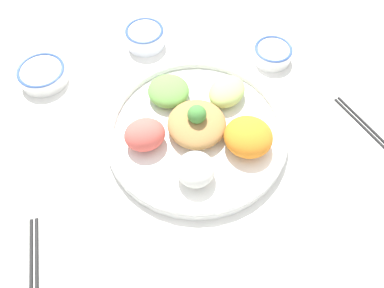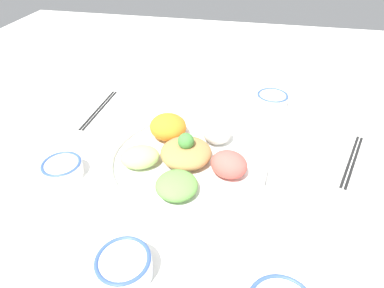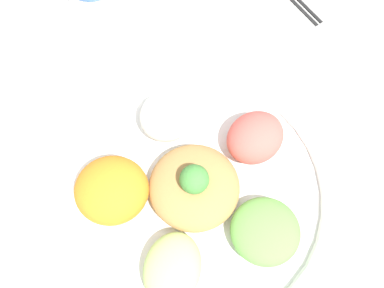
{
  "view_description": "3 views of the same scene",
  "coord_description": "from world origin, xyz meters",
  "views": [
    {
      "loc": [
        -0.23,
        -0.34,
        0.69
      ],
      "look_at": [
        -0.02,
        0.0,
        0.03
      ],
      "focal_mm": 35.0,
      "sensor_mm": 36.0,
      "label": 1
    },
    {
      "loc": [
        -0.12,
        0.62,
        0.53
      ],
      "look_at": [
        -0.0,
        0.05,
        0.09
      ],
      "focal_mm": 30.0,
      "sensor_mm": 36.0,
      "label": 2
    },
    {
      "loc": [
        0.16,
        0.13,
        0.63
      ],
      "look_at": [
        -0.02,
        0.0,
        0.09
      ],
      "focal_mm": 42.0,
      "sensor_mm": 36.0,
      "label": 3
    }
  ],
  "objects": [
    {
      "name": "salad_platter",
      "position": [
        0.01,
        0.03,
        0.03
      ],
      "size": [
        0.39,
        0.39,
        0.1
      ],
      "color": "white",
      "rests_on": "ground_plane"
    },
    {
      "name": "serving_spoon_main",
      "position": [
        -0.1,
        0.46,
        0.0
      ],
      "size": [
        0.12,
        0.04,
        0.01
      ],
      "rotation": [
        0.0,
        0.0,
        3.11
      ],
      "color": "white",
      "rests_on": "ground_plane"
    },
    {
      "name": "chopsticks_pair_far",
      "position": [
        0.34,
        -0.18,
        0.0
      ],
      "size": [
        0.02,
        0.24,
        0.01
      ],
      "rotation": [
        0.0,
        0.0,
        4.7
      ],
      "color": "black",
      "rests_on": "ground_plane"
    },
    {
      "name": "chopsticks_pair_near",
      "position": [
        -0.4,
        -0.07,
        0.0
      ],
      "size": [
        0.1,
        0.23,
        0.01
      ],
      "rotation": [
        0.0,
        0.0,
        1.23
      ],
      "color": "black",
      "rests_on": "ground_plane"
    },
    {
      "name": "ground_plane",
      "position": [
        0.0,
        0.0,
        0.0
      ],
      "size": [
        2.4,
        2.4,
        0.0
      ],
      "primitive_type": "plane",
      "color": "white"
    },
    {
      "name": "rice_bowl_blue",
      "position": [
        0.05,
        0.34,
        0.03
      ],
      "size": [
        0.1,
        0.1,
        0.05
      ],
      "color": "white",
      "rests_on": "ground_plane"
    },
    {
      "name": "rice_bowl_plain",
      "position": [
        0.3,
        0.12,
        0.02
      ],
      "size": [
        0.09,
        0.09,
        0.04
      ],
      "color": "white",
      "rests_on": "ground_plane"
    },
    {
      "name": "sauce_bowl_dark",
      "position": [
        -0.21,
        0.36,
        0.02
      ],
      "size": [
        0.11,
        0.11,
        0.04
      ],
      "color": "white",
      "rests_on": "ground_plane"
    }
  ]
}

